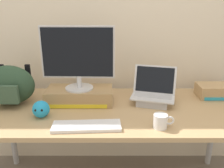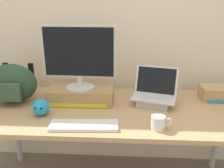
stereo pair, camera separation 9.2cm
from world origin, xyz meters
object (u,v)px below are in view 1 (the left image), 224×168
(messenger_backpack, at_px, (9,85))
(open_laptop, at_px, (153,96))
(toner_box_yellow, at_px, (80,96))
(external_keyboard, at_px, (87,126))
(plush_toy, at_px, (41,109))
(desktop_monitor, at_px, (78,57))
(coffee_mug, at_px, (161,121))
(toner_box_cyan, at_px, (218,91))

(messenger_backpack, bearing_deg, open_laptop, 1.64)
(toner_box_yellow, bearing_deg, external_keyboard, -76.91)
(messenger_backpack, relative_size, plush_toy, 3.33)
(desktop_monitor, distance_m, coffee_mug, 0.72)
(toner_box_yellow, relative_size, desktop_monitor, 0.93)
(desktop_monitor, distance_m, plush_toy, 0.44)
(messenger_backpack, bearing_deg, plush_toy, -36.73)
(open_laptop, bearing_deg, coffee_mug, -76.77)
(external_keyboard, bearing_deg, toner_box_cyan, 23.37)
(toner_box_yellow, xyz_separation_m, external_keyboard, (0.09, -0.38, -0.04))
(desktop_monitor, bearing_deg, coffee_mug, -33.67)
(toner_box_cyan, bearing_deg, toner_box_yellow, -174.00)
(messenger_backpack, distance_m, toner_box_cyan, 1.60)
(toner_box_yellow, distance_m, toner_box_cyan, 1.09)
(toner_box_yellow, bearing_deg, coffee_mug, -35.53)
(messenger_backpack, bearing_deg, toner_box_yellow, 3.14)
(coffee_mug, relative_size, plush_toy, 1.13)
(plush_toy, bearing_deg, external_keyboard, -24.49)
(toner_box_yellow, bearing_deg, messenger_backpack, -177.96)
(coffee_mug, bearing_deg, desktop_monitor, 144.56)
(open_laptop, xyz_separation_m, plush_toy, (-0.77, -0.23, 0.00))
(external_keyboard, bearing_deg, desktop_monitor, 100.04)
(open_laptop, distance_m, coffee_mug, 0.37)
(open_laptop, height_order, messenger_backpack, messenger_backpack)
(open_laptop, bearing_deg, desktop_monitor, -165.31)
(open_laptop, xyz_separation_m, coffee_mug, (-0.01, -0.37, -0.01))
(desktop_monitor, relative_size, toner_box_cyan, 1.64)
(external_keyboard, height_order, plush_toy, plush_toy)
(coffee_mug, xyz_separation_m, plush_toy, (-0.76, 0.14, 0.01))
(open_laptop, bearing_deg, messenger_backpack, -164.05)
(desktop_monitor, bearing_deg, plush_toy, -131.12)
(toner_box_yellow, height_order, coffee_mug, toner_box_yellow)
(open_laptop, height_order, coffee_mug, open_laptop)
(toner_box_yellow, height_order, desktop_monitor, desktop_monitor)
(plush_toy, distance_m, toner_box_cyan, 1.35)
(coffee_mug, height_order, toner_box_cyan, toner_box_cyan)
(open_laptop, relative_size, plush_toy, 3.20)
(toner_box_yellow, height_order, external_keyboard, toner_box_yellow)
(open_laptop, relative_size, coffee_mug, 2.84)
(desktop_monitor, xyz_separation_m, open_laptop, (0.55, -0.01, -0.30))
(toner_box_yellow, bearing_deg, desktop_monitor, -92.43)
(toner_box_yellow, height_order, toner_box_cyan, toner_box_yellow)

